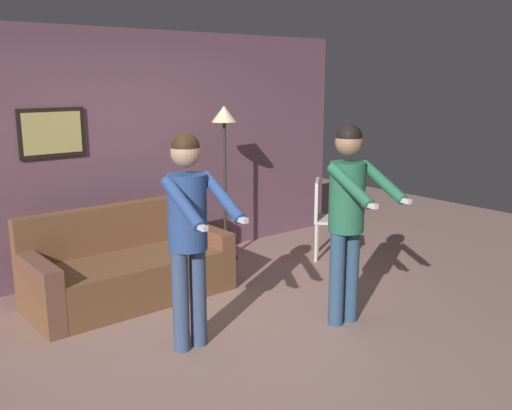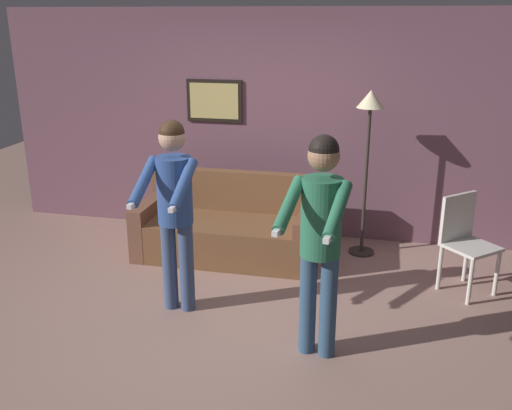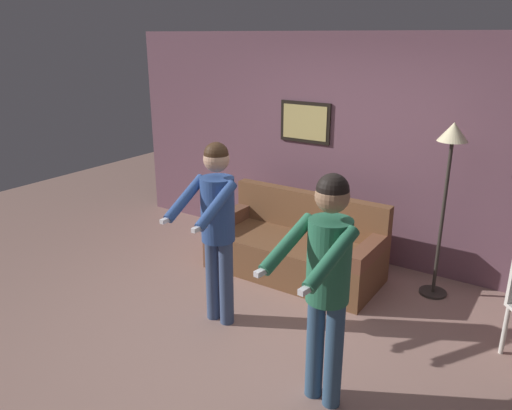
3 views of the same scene
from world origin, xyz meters
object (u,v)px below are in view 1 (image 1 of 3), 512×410
Objects in this scene: couch at (128,271)px; person_standing_right at (348,206)px; dining_chair_distant at (325,214)px; person_standing_left at (189,222)px; torchiere_lamp at (224,138)px.

couch is 2.23m from person_standing_right.
person_standing_left is at bearing -158.84° from dining_chair_distant.
torchiere_lamp is at bearing 14.55° from couch.
person_standing_right reaches higher than couch.
torchiere_lamp is 1.03× the size of person_standing_right.
person_standing_left is (-1.54, -1.65, -0.40)m from torchiere_lamp.
torchiere_lamp is (1.44, 0.37, 1.15)m from couch.
couch is at bearing 85.48° from person_standing_left.
couch is at bearing -165.45° from torchiere_lamp.
person_standing_right reaches higher than dining_chair_distant.
person_standing_right is (1.19, -1.72, 0.77)m from couch.
person_standing_left is at bearing -133.09° from torchiere_lamp.
person_standing_left is at bearing 160.84° from person_standing_right.
person_standing_left is (-0.10, -1.27, 0.75)m from couch.
person_standing_left is 1.36m from person_standing_right.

